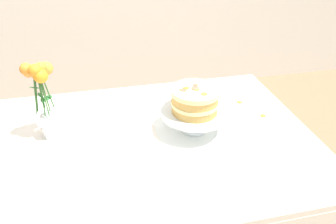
{
  "coord_description": "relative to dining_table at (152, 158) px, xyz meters",
  "views": [
    {
      "loc": [
        -0.18,
        -1.13,
        1.58
      ],
      "look_at": [
        0.08,
        0.01,
        0.86
      ],
      "focal_mm": 35.42,
      "sensor_mm": 36.0,
      "label": 1
    }
  ],
  "objects": [
    {
      "name": "dining_table",
      "position": [
        0.0,
        0.0,
        0.0
      ],
      "size": [
        1.4,
        1.0,
        0.74
      ],
      "color": "white",
      "rests_on": "ground"
    },
    {
      "name": "loose_petal_1",
      "position": [
        0.55,
        0.08,
        0.09
      ],
      "size": [
        0.03,
        0.03,
        0.01
      ],
      "primitive_type": "ellipsoid",
      "rotation": [
        0.0,
        0.0,
        3.28
      ],
      "color": "orange",
      "rests_on": "dining_table"
    },
    {
      "name": "linen_napkin",
      "position": [
        0.2,
        0.04,
        0.09
      ],
      "size": [
        0.33,
        0.33,
        0.0
      ],
      "primitive_type": "cube",
      "rotation": [
        0.0,
        0.0,
        0.04
      ],
      "color": "white",
      "rests_on": "dining_table"
    },
    {
      "name": "layer_cake",
      "position": [
        0.2,
        0.04,
        0.24
      ],
      "size": [
        0.2,
        0.2,
        0.11
      ],
      "color": "tan",
      "rests_on": "cake_stand"
    },
    {
      "name": "loose_petal_0",
      "position": [
        -0.01,
        0.3,
        0.09
      ],
      "size": [
        0.04,
        0.05,
        0.01
      ],
      "primitive_type": "ellipsoid",
      "rotation": [
        0.0,
        0.0,
        2.13
      ],
      "color": "pink",
      "rests_on": "dining_table"
    },
    {
      "name": "flower_vase",
      "position": [
        -0.41,
        0.14,
        0.29
      ],
      "size": [
        0.12,
        0.12,
        0.35
      ],
      "color": "silver",
      "rests_on": "dining_table"
    },
    {
      "name": "cake_stand",
      "position": [
        0.2,
        0.04,
        0.17
      ],
      "size": [
        0.29,
        0.29,
        0.1
      ],
      "color": "silver",
      "rests_on": "linen_napkin"
    },
    {
      "name": "loose_petal_2",
      "position": [
        0.49,
        0.23,
        0.09
      ],
      "size": [
        0.04,
        0.04,
        0.0
      ],
      "primitive_type": "ellipsoid",
      "rotation": [
        0.0,
        0.0,
        5.62
      ],
      "color": "orange",
      "rests_on": "dining_table"
    }
  ]
}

